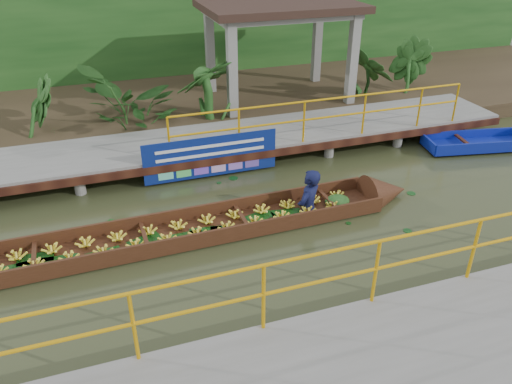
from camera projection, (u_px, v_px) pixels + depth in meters
name	position (u px, v px, depth m)	size (l,w,h in m)	color
ground	(249.00, 234.00, 9.55)	(80.00, 80.00, 0.00)	#30371B
land_strip	(175.00, 102.00, 15.65)	(30.00, 8.00, 0.45)	#312518
far_dock	(206.00, 143.00, 12.16)	(16.00, 2.06, 1.66)	slate
near_dock	(430.00, 377.00, 6.20)	(18.00, 2.40, 1.73)	slate
pavilion	(280.00, 16.00, 14.24)	(4.40, 3.00, 3.00)	slate
foliage_backdrop	(157.00, 28.00, 16.86)	(30.00, 0.80, 4.00)	#164114
vendor_boat	(215.00, 220.00, 9.50)	(9.37, 1.16, 2.18)	#341C0E
moored_blue_boat	(508.00, 142.00, 13.08)	(3.45, 1.46, 0.80)	#0D1C92
blue_banner	(211.00, 156.00, 11.30)	(3.09, 0.04, 0.97)	navy
tropical_plants	(200.00, 91.00, 13.45)	(14.18, 1.18, 1.47)	#164114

